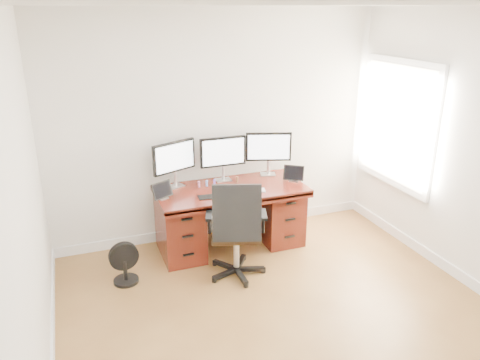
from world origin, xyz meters
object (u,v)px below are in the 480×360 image
object	(u,v)px
desk	(230,215)
monitor_center	(223,153)
office_chair	(236,246)
floor_fan	(125,264)
keyboard	(239,193)

from	to	relation	value
desk	monitor_center	distance (m)	0.72
office_chair	monitor_center	distance (m)	1.17
office_chair	floor_fan	distance (m)	1.16
desk	monitor_center	bearing A→B (deg)	90.00
desk	floor_fan	bearing A→B (deg)	-163.59
floor_fan	keyboard	world-z (taller)	keyboard
floor_fan	monitor_center	size ratio (longest dim) A/B	0.81
desk	keyboard	size ratio (longest dim) A/B	5.80
office_chair	floor_fan	xyz separation A→B (m)	(-1.12, 0.29, -0.15)
desk	keyboard	xyz separation A→B (m)	(0.04, -0.22, 0.36)
office_chair	monitor_center	world-z (taller)	monitor_center
monitor_center	keyboard	xyz separation A→B (m)	(0.04, -0.45, -0.33)
keyboard	office_chair	bearing A→B (deg)	-99.39
office_chair	floor_fan	size ratio (longest dim) A/B	2.46
office_chair	floor_fan	world-z (taller)	office_chair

